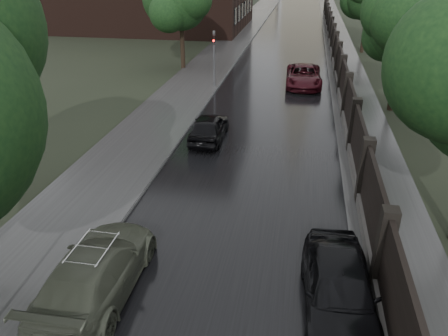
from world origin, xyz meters
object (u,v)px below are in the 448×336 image
car_right_near (339,288)px  car_right_far (304,76)px  traffic_light (214,54)px  volga_sedan (96,271)px  tree_left_far (181,3)px  hatchback_left (209,127)px  tree_right_b (404,28)px

car_right_near → car_right_far: 22.73m
traffic_light → car_right_far: size_ratio=0.74×
volga_sedan → car_right_near: size_ratio=1.14×
car_right_far → tree_left_far: bearing=159.0°
traffic_light → hatchback_left: (1.71, -9.82, -1.70)m
tree_left_far → car_right_far: tree_left_far is taller
volga_sedan → hatchback_left: 11.83m
volga_sedan → hatchback_left: bearing=-94.4°
tree_left_far → car_right_far: bearing=-19.0°
tree_left_far → volga_sedan: 27.42m
tree_left_far → car_right_far: size_ratio=1.37×
tree_left_far → traffic_light: size_ratio=1.85×
volga_sedan → car_right_near: (6.68, 0.50, 0.02)m
traffic_light → volga_sedan: traffic_light is taller
tree_right_b → traffic_light: bearing=165.8°
tree_left_far → volga_sedan: size_ratio=1.38×
tree_right_b → volga_sedan: tree_right_b is taller
tree_left_far → hatchback_left: (5.41, -14.82, -4.54)m
hatchback_left → car_right_far: car_right_far is taller
tree_left_far → traffic_light: tree_left_far is taller
tree_left_far → volga_sedan: (4.72, -26.64, -4.46)m
hatchback_left → car_right_near: size_ratio=0.87×
traffic_light → volga_sedan: (1.02, -21.63, -1.62)m
tree_left_far → traffic_light: (3.70, -5.01, -2.84)m
hatchback_left → car_right_far: size_ratio=0.76×
hatchback_left → car_right_far: (4.63, 11.37, 0.05)m
hatchback_left → tree_right_b: bearing=-146.9°
tree_right_b → hatchback_left: (-10.09, -6.82, -4.25)m
tree_right_b → volga_sedan: 21.93m
car_right_far → tree_right_b: bearing=-41.9°
tree_right_b → tree_left_far: bearing=152.7°
car_right_far → hatchback_left: bearing=-114.2°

